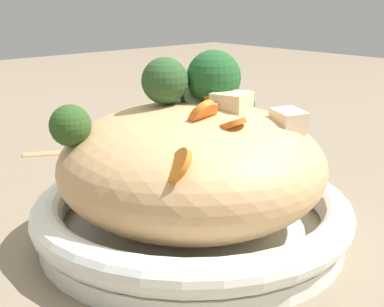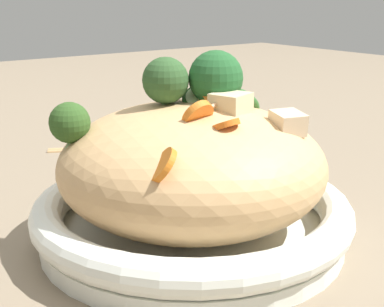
# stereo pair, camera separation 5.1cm
# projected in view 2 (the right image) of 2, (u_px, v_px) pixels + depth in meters

# --- Properties ---
(ground_plane) EXTENTS (3.00, 3.00, 0.00)m
(ground_plane) POSITION_uv_depth(u_px,v_px,m) (192.00, 239.00, 0.54)
(ground_plane) COLOR #81705A
(serving_bowl) EXTENTS (0.30, 0.30, 0.05)m
(serving_bowl) POSITION_uv_depth(u_px,v_px,m) (192.00, 216.00, 0.53)
(serving_bowl) COLOR white
(serving_bowl) RESTS_ON ground_plane
(noodle_heap) EXTENTS (0.25, 0.25, 0.12)m
(noodle_heap) POSITION_uv_depth(u_px,v_px,m) (192.00, 165.00, 0.52)
(noodle_heap) COLOR tan
(noodle_heap) RESTS_ON serving_bowl
(broccoli_florets) EXTENTS (0.09, 0.17, 0.09)m
(broccoli_florets) POSITION_uv_depth(u_px,v_px,m) (174.00, 88.00, 0.50)
(broccoli_florets) COLOR #92B277
(broccoli_florets) RESTS_ON serving_bowl
(carrot_coins) EXTENTS (0.12, 0.13, 0.05)m
(carrot_coins) POSITION_uv_depth(u_px,v_px,m) (198.00, 122.00, 0.47)
(carrot_coins) COLOR orange
(carrot_coins) RESTS_ON serving_bowl
(zucchini_slices) EXTENTS (0.06, 0.09, 0.03)m
(zucchini_slices) POSITION_uv_depth(u_px,v_px,m) (223.00, 101.00, 0.53)
(zucchini_slices) COLOR beige
(zucchini_slices) RESTS_ON serving_bowl
(chicken_chunks) EXTENTS (0.07, 0.07, 0.04)m
(chicken_chunks) POSITION_uv_depth(u_px,v_px,m) (254.00, 112.00, 0.49)
(chicken_chunks) COLOR beige
(chicken_chunks) RESTS_ON serving_bowl
(chopsticks_pair) EXTENTS (0.13, 0.21, 0.01)m
(chopsticks_pair) POSITION_uv_depth(u_px,v_px,m) (128.00, 146.00, 0.85)
(chopsticks_pair) COLOR tan
(chopsticks_pair) RESTS_ON ground_plane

